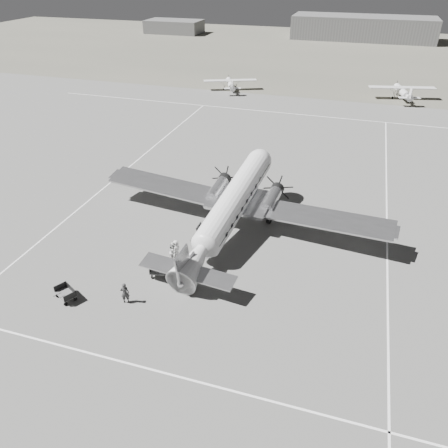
# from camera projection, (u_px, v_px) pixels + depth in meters

# --- Properties ---
(ground) EXTENTS (260.00, 260.00, 0.00)m
(ground) POSITION_uv_depth(u_px,v_px,m) (243.00, 252.00, 38.03)
(ground) COLOR slate
(ground) RESTS_ON ground
(taxi_line_near) EXTENTS (60.00, 0.15, 0.01)m
(taxi_line_near) POSITION_uv_depth(u_px,v_px,m) (183.00, 378.00, 26.65)
(taxi_line_near) COLOR white
(taxi_line_near) RESTS_ON ground
(taxi_line_right) EXTENTS (0.15, 80.00, 0.01)m
(taxi_line_right) POSITION_uv_depth(u_px,v_px,m) (387.00, 277.00, 34.98)
(taxi_line_right) COLOR white
(taxi_line_right) RESTS_ON ground
(taxi_line_left) EXTENTS (0.15, 60.00, 0.01)m
(taxi_line_left) POSITION_uv_depth(u_px,v_px,m) (117.00, 177.00, 50.73)
(taxi_line_left) COLOR white
(taxi_line_left) RESTS_ON ground
(taxi_line_horizon) EXTENTS (90.00, 0.15, 0.01)m
(taxi_line_horizon) POSITION_uv_depth(u_px,v_px,m) (308.00, 115.00, 70.53)
(taxi_line_horizon) COLOR white
(taxi_line_horizon) RESTS_ON ground
(grass_infield) EXTENTS (260.00, 90.00, 0.01)m
(grass_infield) POSITION_uv_depth(u_px,v_px,m) (337.00, 53.00, 115.23)
(grass_infield) COLOR #605D51
(grass_infield) RESTS_ON ground
(hangar_main) EXTENTS (42.00, 14.00, 6.60)m
(hangar_main) POSITION_uv_depth(u_px,v_px,m) (363.00, 28.00, 132.54)
(hangar_main) COLOR #606060
(hangar_main) RESTS_ON ground
(shed_secondary) EXTENTS (18.00, 10.00, 4.00)m
(shed_secondary) POSITION_uv_depth(u_px,v_px,m) (174.00, 27.00, 144.41)
(shed_secondary) COLOR #575757
(shed_secondary) RESTS_ON ground
(dc3_airliner) EXTENTS (30.50, 22.79, 5.43)m
(dc3_airliner) POSITION_uv_depth(u_px,v_px,m) (231.00, 208.00, 39.11)
(dc3_airliner) COLOR silver
(dc3_airliner) RESTS_ON ground
(light_plane_left) EXTENTS (12.59, 11.55, 2.12)m
(light_plane_left) POSITION_uv_depth(u_px,v_px,m) (230.00, 85.00, 83.06)
(light_plane_left) COLOR silver
(light_plane_left) RESTS_ON ground
(light_plane_right) EXTENTS (13.48, 11.85, 2.41)m
(light_plane_right) POSITION_uv_depth(u_px,v_px,m) (402.00, 93.00, 77.60)
(light_plane_right) COLOR silver
(light_plane_right) RESTS_ON ground
(baggage_cart_near) EXTENTS (1.84, 1.48, 0.92)m
(baggage_cart_near) POSITION_uv_depth(u_px,v_px,m) (160.00, 271.00, 34.94)
(baggage_cart_near) COLOR #575757
(baggage_cart_near) RESTS_ON ground
(baggage_cart_far) EXTENTS (2.07, 1.87, 0.96)m
(baggage_cart_far) POSITION_uv_depth(u_px,v_px,m) (66.00, 294.00, 32.56)
(baggage_cart_far) COLOR #575757
(baggage_cart_far) RESTS_ON ground
(ground_crew) EXTENTS (0.75, 0.64, 1.76)m
(ground_crew) POSITION_uv_depth(u_px,v_px,m) (125.00, 293.00, 32.05)
(ground_crew) COLOR #2F2F2F
(ground_crew) RESTS_ON ground
(ramp_agent) EXTENTS (0.82, 0.98, 1.83)m
(ramp_agent) POSITION_uv_depth(u_px,v_px,m) (174.00, 252.00, 36.44)
(ramp_agent) COLOR silver
(ramp_agent) RESTS_ON ground
(passenger) EXTENTS (0.68, 0.92, 1.73)m
(passenger) POSITION_uv_depth(u_px,v_px,m) (176.00, 249.00, 36.81)
(passenger) COLOR beige
(passenger) RESTS_ON ground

